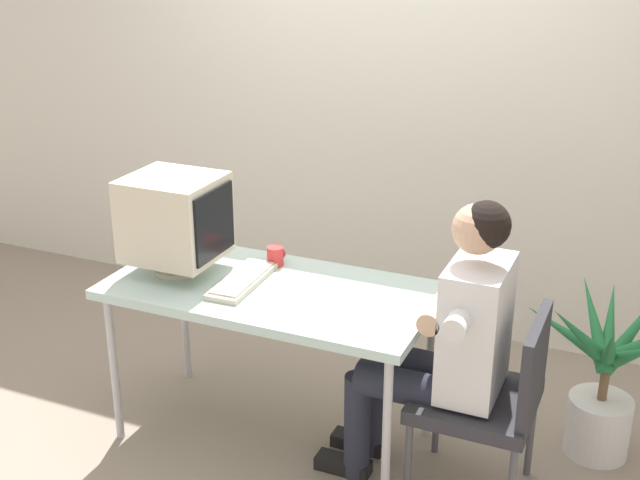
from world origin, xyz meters
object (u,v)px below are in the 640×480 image
(potted_plant, at_px, (604,380))
(desk_mug, at_px, (276,256))
(crt_monitor, at_px, (175,218))
(keyboard, at_px, (243,280))
(person_seated, at_px, (445,339))
(desk, at_px, (271,298))
(office_chair, at_px, (492,394))

(potted_plant, height_order, desk_mug, desk_mug)
(crt_monitor, bearing_deg, desk_mug, 32.89)
(potted_plant, bearing_deg, desk_mug, -170.25)
(keyboard, distance_m, desk_mug, 0.24)
(person_seated, bearing_deg, potted_plant, 39.94)
(keyboard, distance_m, potted_plant, 1.62)
(person_seated, distance_m, desk_mug, 0.90)
(potted_plant, distance_m, desk_mug, 1.53)
(desk, height_order, potted_plant, potted_plant)
(keyboard, bearing_deg, potted_plant, 18.10)
(keyboard, distance_m, office_chair, 1.14)
(person_seated, height_order, desk_mug, person_seated)
(crt_monitor, bearing_deg, person_seated, -0.28)
(office_chair, xyz_separation_m, desk_mug, (-1.06, 0.24, 0.32))
(person_seated, bearing_deg, crt_monitor, 179.72)
(desk_mug, bearing_deg, office_chair, -12.84)
(potted_plant, bearing_deg, crt_monitor, -165.03)
(crt_monitor, height_order, desk_mug, crt_monitor)
(crt_monitor, distance_m, keyboard, 0.40)
(keyboard, bearing_deg, crt_monitor, 179.70)
(desk, distance_m, office_chair, 1.00)
(person_seated, bearing_deg, desk_mug, 164.30)
(desk, bearing_deg, desk_mug, 110.73)
(potted_plant, xyz_separation_m, desk_mug, (-1.45, -0.25, 0.44))
(keyboard, bearing_deg, desk, 8.72)
(crt_monitor, xyz_separation_m, person_seated, (1.23, -0.01, -0.32))
(desk, height_order, person_seated, person_seated)
(keyboard, xyz_separation_m, office_chair, (1.10, -0.00, -0.29))
(crt_monitor, relative_size, potted_plant, 0.55)
(keyboard, height_order, person_seated, person_seated)
(desk, distance_m, person_seated, 0.78)
(crt_monitor, xyz_separation_m, keyboard, (0.32, -0.00, -0.24))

